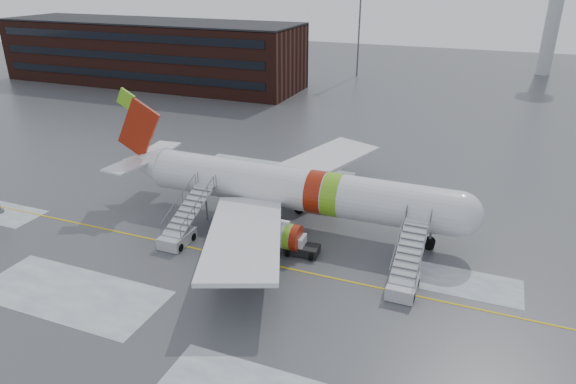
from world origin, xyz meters
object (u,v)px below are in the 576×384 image
at_px(airliner, 286,188).
at_px(airstair_aft, 182,229).
at_px(airstair_fwd, 405,274).
at_px(pushback_tug, 300,246).

distance_m(airliner, airstair_aft, 9.93).
xyz_separation_m(airstair_fwd, airstair_aft, (-19.12, 0.00, 0.00)).
bearing_deg(airstair_fwd, airstair_aft, 180.00).
relative_size(airstair_fwd, pushback_tug, 2.70).
relative_size(airliner, airstair_aft, 4.55).
bearing_deg(pushback_tug, airliner, 122.92).
bearing_deg(airliner, airstair_aft, -137.34).
xyz_separation_m(airliner, airstair_aft, (-7.09, -6.54, -2.35)).
bearing_deg(airliner, pushback_tug, -57.08).
bearing_deg(airstair_aft, airliner, 42.66).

